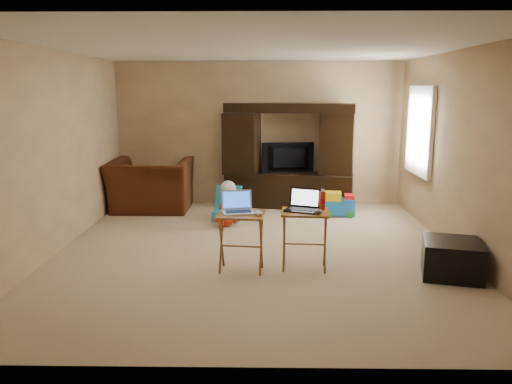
{
  "coord_description": "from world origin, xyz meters",
  "views": [
    {
      "loc": [
        0.09,
        -6.09,
        2.01
      ],
      "look_at": [
        0.0,
        -0.2,
        0.8
      ],
      "focal_mm": 35.0,
      "sensor_mm": 36.0,
      "label": 1
    }
  ],
  "objects_px": {
    "push_toy": "(338,204)",
    "laptop_right": "(302,200)",
    "entertainment_center": "(289,156)",
    "television": "(289,158)",
    "laptop_left": "(238,203)",
    "ottoman": "(452,258)",
    "tray_table_left": "(241,243)",
    "child_rocker": "(228,203)",
    "mouse_left": "(258,213)",
    "recliner": "(151,185)",
    "water_bottle": "(322,201)",
    "mouse_right": "(318,211)",
    "plush_toy": "(226,214)",
    "tray_table_right": "(305,240)"
  },
  "relations": [
    {
      "from": "tray_table_left",
      "to": "entertainment_center",
      "type": "bearing_deg",
      "value": 83.92
    },
    {
      "from": "recliner",
      "to": "child_rocker",
      "type": "xyz_separation_m",
      "value": [
        1.34,
        -0.64,
        -0.16
      ]
    },
    {
      "from": "mouse_left",
      "to": "child_rocker",
      "type": "bearing_deg",
      "value": 102.29
    },
    {
      "from": "tray_table_left",
      "to": "ottoman",
      "type": "bearing_deg",
      "value": 3.19
    },
    {
      "from": "recliner",
      "to": "laptop_right",
      "type": "distance_m",
      "value": 3.66
    },
    {
      "from": "laptop_left",
      "to": "ottoman",
      "type": "bearing_deg",
      "value": -14.91
    },
    {
      "from": "tray_table_left",
      "to": "water_bottle",
      "type": "xyz_separation_m",
      "value": [
        0.91,
        0.15,
        0.45
      ]
    },
    {
      "from": "entertainment_center",
      "to": "tray_table_left",
      "type": "xyz_separation_m",
      "value": [
        -0.69,
        -3.19,
        -0.56
      ]
    },
    {
      "from": "tray_table_left",
      "to": "laptop_right",
      "type": "relative_size",
      "value": 1.87
    },
    {
      "from": "television",
      "to": "tray_table_left",
      "type": "bearing_deg",
      "value": 68.4
    },
    {
      "from": "laptop_right",
      "to": "water_bottle",
      "type": "height_order",
      "value": "laptop_right"
    },
    {
      "from": "laptop_left",
      "to": "mouse_right",
      "type": "relative_size",
      "value": 2.52
    },
    {
      "from": "plush_toy",
      "to": "laptop_right",
      "type": "xyz_separation_m",
      "value": [
        0.99,
        -1.76,
        0.6
      ]
    },
    {
      "from": "plush_toy",
      "to": "mouse_right",
      "type": "distance_m",
      "value": 2.28
    },
    {
      "from": "mouse_right",
      "to": "tray_table_left",
      "type": "bearing_deg",
      "value": 176.82
    },
    {
      "from": "entertainment_center",
      "to": "mouse_left",
      "type": "xyz_separation_m",
      "value": [
        -0.5,
        -3.26,
        -0.2
      ]
    },
    {
      "from": "mouse_right",
      "to": "recliner",
      "type": "bearing_deg",
      "value": 130.42
    },
    {
      "from": "mouse_right",
      "to": "child_rocker",
      "type": "bearing_deg",
      "value": 116.84
    },
    {
      "from": "child_rocker",
      "to": "mouse_left",
      "type": "distance_m",
      "value": 2.41
    },
    {
      "from": "mouse_right",
      "to": "plush_toy",
      "type": "bearing_deg",
      "value": 121.31
    },
    {
      "from": "tray_table_left",
      "to": "water_bottle",
      "type": "bearing_deg",
      "value": 15.54
    },
    {
      "from": "tray_table_right",
      "to": "water_bottle",
      "type": "height_order",
      "value": "water_bottle"
    },
    {
      "from": "television",
      "to": "laptop_left",
      "type": "bearing_deg",
      "value": 67.76
    },
    {
      "from": "recliner",
      "to": "tray_table_right",
      "type": "relative_size",
      "value": 1.94
    },
    {
      "from": "entertainment_center",
      "to": "plush_toy",
      "type": "bearing_deg",
      "value": -114.64
    },
    {
      "from": "child_rocker",
      "to": "mouse_right",
      "type": "height_order",
      "value": "mouse_right"
    },
    {
      "from": "television",
      "to": "tray_table_left",
      "type": "xyz_separation_m",
      "value": [
        -0.69,
        -3.18,
        -0.53
      ]
    },
    {
      "from": "push_toy",
      "to": "recliner",
      "type": "bearing_deg",
      "value": -179.94
    },
    {
      "from": "ottoman",
      "to": "tray_table_left",
      "type": "relative_size",
      "value": 0.93
    },
    {
      "from": "entertainment_center",
      "to": "television",
      "type": "bearing_deg",
      "value": -77.9
    },
    {
      "from": "child_rocker",
      "to": "laptop_left",
      "type": "distance_m",
      "value": 2.29
    },
    {
      "from": "entertainment_center",
      "to": "mouse_right",
      "type": "bearing_deg",
      "value": -75.09
    },
    {
      "from": "ottoman",
      "to": "tray_table_left",
      "type": "distance_m",
      "value": 2.33
    },
    {
      "from": "recliner",
      "to": "push_toy",
      "type": "xyz_separation_m",
      "value": [
        3.12,
        -0.33,
        -0.23
      ]
    },
    {
      "from": "laptop_right",
      "to": "water_bottle",
      "type": "bearing_deg",
      "value": 34.09
    },
    {
      "from": "mouse_left",
      "to": "tray_table_right",
      "type": "bearing_deg",
      "value": 15.26
    },
    {
      "from": "mouse_right",
      "to": "laptop_left",
      "type": "bearing_deg",
      "value": 174.97
    },
    {
      "from": "child_rocker",
      "to": "plush_toy",
      "type": "relative_size",
      "value": 1.36
    },
    {
      "from": "push_toy",
      "to": "laptop_right",
      "type": "xyz_separation_m",
      "value": [
        -0.79,
        -2.46,
        0.6
      ]
    },
    {
      "from": "recliner",
      "to": "laptop_left",
      "type": "distance_m",
      "value": 3.31
    },
    {
      "from": "tray_table_left",
      "to": "mouse_right",
      "type": "height_order",
      "value": "mouse_right"
    },
    {
      "from": "tray_table_right",
      "to": "laptop_right",
      "type": "relative_size",
      "value": 1.91
    },
    {
      "from": "recliner",
      "to": "laptop_right",
      "type": "relative_size",
      "value": 3.72
    },
    {
      "from": "recliner",
      "to": "push_toy",
      "type": "height_order",
      "value": "recliner"
    },
    {
      "from": "entertainment_center",
      "to": "push_toy",
      "type": "relative_size",
      "value": 4.09
    },
    {
      "from": "entertainment_center",
      "to": "push_toy",
      "type": "height_order",
      "value": "entertainment_center"
    },
    {
      "from": "push_toy",
      "to": "laptop_left",
      "type": "relative_size",
      "value": 1.54
    },
    {
      "from": "recliner",
      "to": "entertainment_center",
      "type": "bearing_deg",
      "value": -172.49
    },
    {
      "from": "tray_table_right",
      "to": "tray_table_left",
      "type": "bearing_deg",
      "value": -169.65
    },
    {
      "from": "tray_table_right",
      "to": "laptop_right",
      "type": "height_order",
      "value": "laptop_right"
    }
  ]
}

